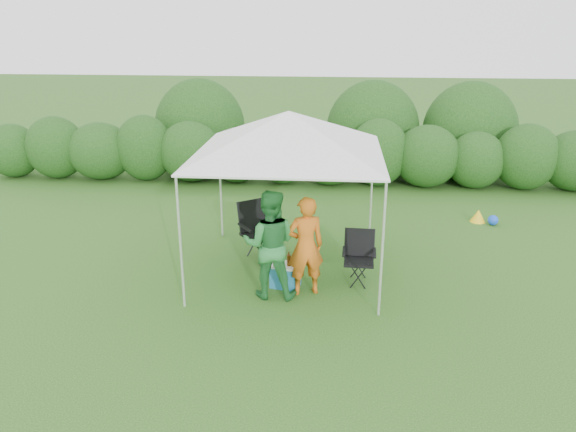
# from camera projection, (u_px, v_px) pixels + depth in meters

# --- Properties ---
(ground) EXTENTS (70.00, 70.00, 0.00)m
(ground) POSITION_uv_depth(u_px,v_px,m) (286.00, 282.00, 9.58)
(ground) COLOR #32611E
(hedge) EXTENTS (17.96, 1.53, 1.80)m
(hedge) POSITION_uv_depth(u_px,v_px,m) (311.00, 154.00, 14.92)
(hedge) COLOR #214C18
(hedge) RESTS_ON ground
(canopy) EXTENTS (3.10, 3.10, 2.83)m
(canopy) POSITION_uv_depth(u_px,v_px,m) (289.00, 133.00, 9.22)
(canopy) COLOR silver
(canopy) RESTS_ON ground
(chair_right) EXTENTS (0.57, 0.52, 0.90)m
(chair_right) POSITION_uv_depth(u_px,v_px,m) (359.00, 253.00, 9.45)
(chair_right) COLOR black
(chair_right) RESTS_ON ground
(chair_left) EXTENTS (0.86, 0.85, 1.09)m
(chair_left) POSITION_uv_depth(u_px,v_px,m) (258.00, 227.00, 10.35)
(chair_left) COLOR black
(chair_left) RESTS_ON ground
(man) EXTENTS (0.69, 0.55, 1.65)m
(man) POSITION_uv_depth(u_px,v_px,m) (305.00, 246.00, 8.93)
(man) COLOR orange
(man) RESTS_ON ground
(woman) EXTENTS (0.87, 0.67, 1.78)m
(woman) POSITION_uv_depth(u_px,v_px,m) (270.00, 244.00, 8.82)
(woman) COLOR #287B37
(woman) RESTS_ON ground
(cooler) EXTENTS (0.54, 0.45, 0.40)m
(cooler) POSITION_uv_depth(u_px,v_px,m) (285.00, 275.00, 9.35)
(cooler) COLOR teal
(cooler) RESTS_ON ground
(bottle) EXTENTS (0.06, 0.06, 0.24)m
(bottle) POSITION_uv_depth(u_px,v_px,m) (289.00, 259.00, 9.20)
(bottle) COLOR #592D0C
(bottle) RESTS_ON cooler
(lawn_toy) EXTENTS (0.56, 0.46, 0.28)m
(lawn_toy) POSITION_uv_depth(u_px,v_px,m) (482.00, 217.00, 12.29)
(lawn_toy) COLOR yellow
(lawn_toy) RESTS_ON ground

